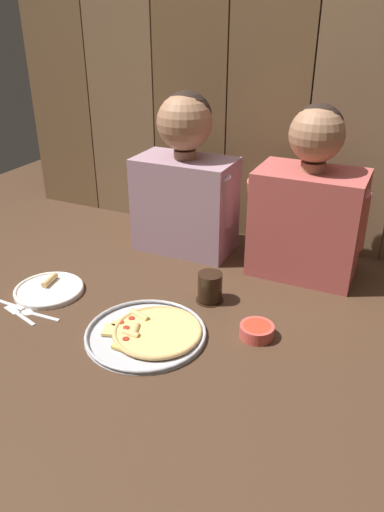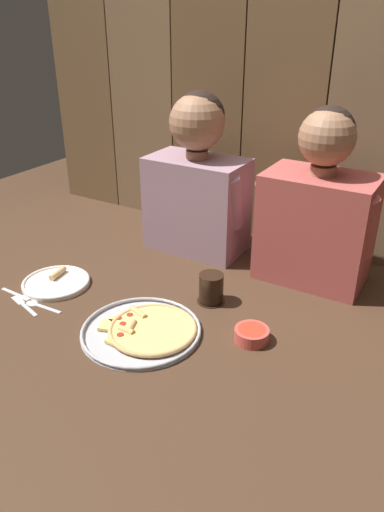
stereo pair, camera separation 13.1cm
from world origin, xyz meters
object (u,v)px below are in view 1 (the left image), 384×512
Objects in this scene: dinner_plate at (49,289)px; drinking_glass at (210,287)px; diner_left at (185,179)px; pizza_tray at (150,332)px; dipping_bowl at (257,330)px; diner_right at (309,203)px.

drinking_glass is (0.50, 0.18, 0.04)m from dinner_plate.
diner_left reaches higher than dinner_plate.
drinking_glass is (0.08, 0.25, 0.04)m from pizza_tray.
pizza_tray is 0.65m from diner_left.
diner_right is at bearing 87.13° from dipping_bowl.
drinking_glass reaches higher than pizza_tray.
dinner_plate is at bearing -117.82° from diner_left.
dipping_bowl is 0.17× the size of diner_left.
diner_right reaches higher than drinking_glass.
pizza_tray is at bearing -9.40° from dinner_plate.
diner_right reaches higher than dipping_bowl.
dinner_plate is 0.62m from diner_left.
diner_left is at bearing 105.59° from pizza_tray.
diner_right reaches higher than pizza_tray.
dinner_plate reaches higher than pizza_tray.
dipping_bowl is (0.28, 0.12, 0.01)m from pizza_tray.
diner_right is (0.46, -0.00, -0.02)m from diner_left.
dipping_bowl is at bearing -31.84° from drinking_glass.
diner_left is (-0.24, 0.32, 0.23)m from drinking_glass.
drinking_glass is 0.16× the size of diner_left.
drinking_glass is at bearing -124.50° from diner_right.
dipping_bowl is at bearing -92.87° from diner_right.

